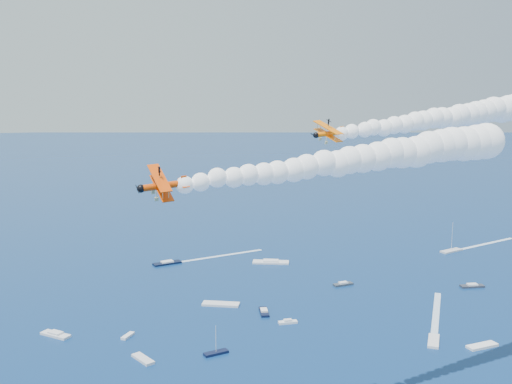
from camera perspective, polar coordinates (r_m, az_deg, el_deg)
name	(u,v)px	position (r m, az deg, el deg)	size (l,w,h in m)	color
biplane_lead	(329,133)	(111.31, 7.07, 5.62)	(6.80, 7.63, 4.59)	orange
biplane_trail	(163,186)	(87.75, -8.94, 0.60)	(7.52, 8.43, 5.08)	#DE4004
smoke_trail_lead	(451,117)	(132.33, 18.28, 6.89)	(62.57, 18.57, 11.47)	white
smoke_trail_trail	(351,160)	(99.26, 9.11, 3.05)	(63.65, 11.27, 11.47)	white
spectator_boats	(206,308)	(192.48, -4.84, -11.06)	(223.08, 179.36, 0.70)	silver
boat_wakes	(380,266)	(241.30, 11.84, -6.99)	(157.17, 104.12, 0.04)	white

